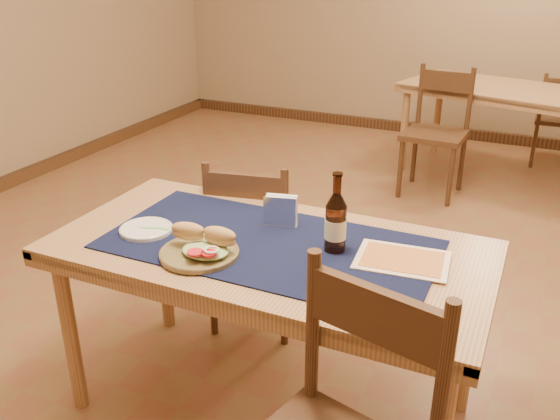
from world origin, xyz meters
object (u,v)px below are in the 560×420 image
at_px(napkin_holder, 281,211).
at_px(beer_bottle, 336,222).
at_px(main_table, 269,265).
at_px(sandwich_plate, 202,248).
at_px(back_table, 510,98).
at_px(chair_main_far, 255,241).

bearing_deg(napkin_holder, beer_bottle, -23.35).
xyz_separation_m(main_table, beer_bottle, (0.24, 0.05, 0.20)).
distance_m(beer_bottle, napkin_holder, 0.29).
bearing_deg(main_table, sandwich_plate, -133.87).
xyz_separation_m(sandwich_plate, beer_bottle, (0.41, 0.23, 0.08)).
bearing_deg(back_table, sandwich_plate, -102.22).
height_order(chair_main_far, beer_bottle, beer_bottle).
xyz_separation_m(chair_main_far, napkin_holder, (0.29, -0.35, 0.35)).
bearing_deg(beer_bottle, back_table, 84.08).
distance_m(back_table, napkin_holder, 3.13).
height_order(sandwich_plate, beer_bottle, beer_bottle).
xyz_separation_m(main_table, back_table, (0.57, 3.24, 0.00)).
bearing_deg(sandwich_plate, beer_bottle, 29.71).
xyz_separation_m(back_table, chair_main_far, (-0.89, -2.72, -0.20)).
distance_m(sandwich_plate, napkin_holder, 0.38).
relative_size(chair_main_far, beer_bottle, 3.06).
bearing_deg(main_table, back_table, 80.08).
relative_size(main_table, beer_bottle, 5.47).
xyz_separation_m(main_table, sandwich_plate, (-0.17, -0.18, 0.12)).
relative_size(back_table, napkin_holder, 12.22).
xyz_separation_m(chair_main_far, sandwich_plate, (0.15, -0.69, 0.32)).
distance_m(sandwich_plate, beer_bottle, 0.48).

